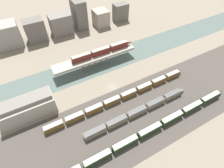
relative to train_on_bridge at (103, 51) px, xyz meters
name	(u,v)px	position (x,y,z in m)	size (l,w,h in m)	color
ground_plane	(112,87)	(-5.88, -23.42, -9.72)	(400.00, 400.00, 0.00)	#756B5B
railbed_yard	(134,117)	(-5.88, -47.42, -9.72)	(280.00, 42.00, 0.01)	#423D38
river_water	(96,65)	(-5.88, 0.00, -9.72)	(320.00, 22.05, 0.01)	#4C5B56
bridge	(95,58)	(-5.88, 0.00, -3.36)	(56.90, 8.77, 7.68)	gray
train_on_bridge	(103,51)	(0.00, 0.00, 0.00)	(44.64, 2.71, 4.17)	#5B1E19
train_yard_near	(152,129)	(-2.70, -58.53, -7.77)	(101.27, 2.65, 3.97)	#23381E
train_yard_mid	(139,111)	(-2.00, -46.60, -7.94)	(63.92, 3.07, 3.62)	gray
train_yard_far	(122,97)	(-5.06, -34.21, -7.88)	(89.62, 2.74, 3.74)	brown
warehouse_building	(27,107)	(-53.22, -19.05, -4.25)	(27.46, 11.17, 11.51)	#9E998E
city_block_far_left	(8,35)	(-52.90, 53.09, -1.06)	(17.19, 15.01, 17.31)	gray
city_block_left	(35,30)	(-33.34, 50.08, -1.21)	(14.95, 10.62, 17.02)	#605B56
city_block_center	(61,24)	(-12.81, 50.56, -1.66)	(16.97, 11.42, 16.12)	slate
city_block_right	(79,14)	(4.59, 53.33, 1.96)	(9.40, 15.44, 23.37)	#605B56
city_block_far_right	(101,18)	(21.82, 47.30, -3.03)	(11.80, 12.83, 13.38)	gray
city_block_tall	(120,12)	(41.70, 47.27, -2.23)	(12.83, 8.28, 14.98)	#605B56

